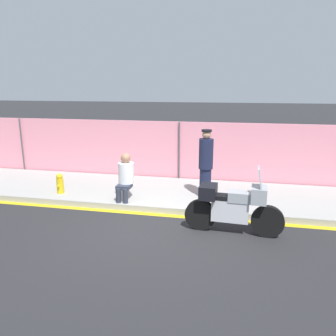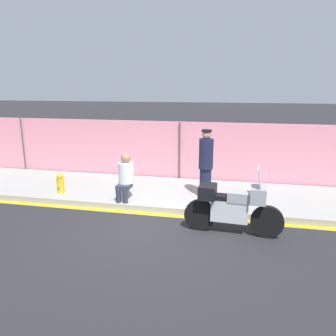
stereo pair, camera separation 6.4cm
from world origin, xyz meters
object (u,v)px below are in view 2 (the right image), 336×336
motorcycle (232,207)px  fire_hydrant (60,183)px  person_seated_on_curb (126,174)px  officer_standing (206,163)px

motorcycle → fire_hydrant: (-4.90, 1.32, -0.17)m
person_seated_on_curb → officer_standing: bearing=15.8°
fire_hydrant → motorcycle: bearing=-15.1°
motorcycle → fire_hydrant: bearing=168.3°
motorcycle → officer_standing: (-0.78, 1.84, 0.51)m
person_seated_on_curb → fire_hydrant: (-2.02, 0.08, -0.40)m
motorcycle → officer_standing: size_ratio=1.15×
motorcycle → officer_standing: bearing=116.3°
fire_hydrant → person_seated_on_curb: bearing=-2.2°
person_seated_on_curb → fire_hydrant: size_ratio=2.16×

